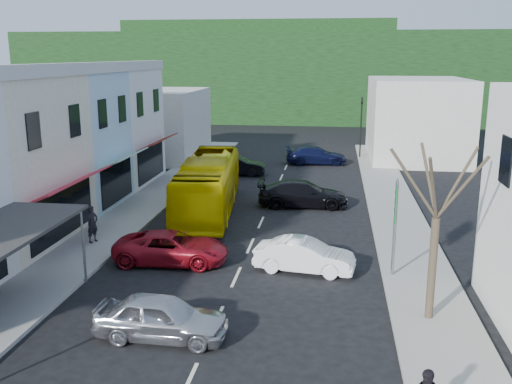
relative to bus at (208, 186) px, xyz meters
name	(u,v)px	position (x,y,z in m)	size (l,w,h in m)	color
ground	(236,277)	(3.30, -9.65, -1.55)	(120.00, 120.00, 0.00)	black
sidewalk_left	(142,207)	(-4.20, 0.35, -1.48)	(3.00, 52.00, 0.15)	gray
sidewalk_right	(397,216)	(10.80, 0.35, -1.48)	(3.00, 52.00, 0.15)	gray
shopfront_row	(12,155)	(-9.20, -4.65, 2.45)	(8.25, 30.00, 8.00)	silver
distant_block_left	(155,124)	(-8.70, 17.35, 1.45)	(8.00, 10.00, 6.00)	#B7B2A8
distant_block_right	(416,119)	(14.30, 20.35, 1.95)	(8.00, 12.00, 7.00)	#B7B2A8
hillside	(300,70)	(1.84, 55.44, 5.18)	(80.00, 26.00, 14.00)	black
bus	(208,186)	(0.00, 0.00, 0.00)	(2.50, 11.60, 3.10)	#DFC302
car_silver	(161,318)	(1.80, -15.16, -0.85)	(1.80, 4.40, 1.40)	#B4B4B9
car_white	(304,256)	(6.06, -8.62, -0.85)	(1.80, 4.40, 1.40)	white
car_red	(172,248)	(0.19, -8.40, -0.85)	(1.90, 4.60, 1.40)	maroon
car_black_near	(303,195)	(5.37, 2.08, -0.85)	(1.84, 4.50, 1.40)	black
car_black_far	(235,166)	(-0.30, 10.65, -0.85)	(1.80, 4.40, 1.40)	black
car_navy_far	(316,156)	(5.69, 16.10, -0.85)	(1.84, 4.50, 1.40)	black
pedestrian_left	(92,225)	(-4.26, -6.55, -0.55)	(0.60, 0.40, 1.70)	black
direction_sign	(395,230)	(9.70, -8.88, 0.52)	(0.43, 1.87, 4.13)	#0E5C23
street_tree	(436,218)	(10.59, -12.72, 2.17)	(2.94, 2.94, 7.44)	#322A1F
traffic_signal	(361,128)	(9.46, 19.38, 1.16)	(0.62, 1.12, 5.42)	black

